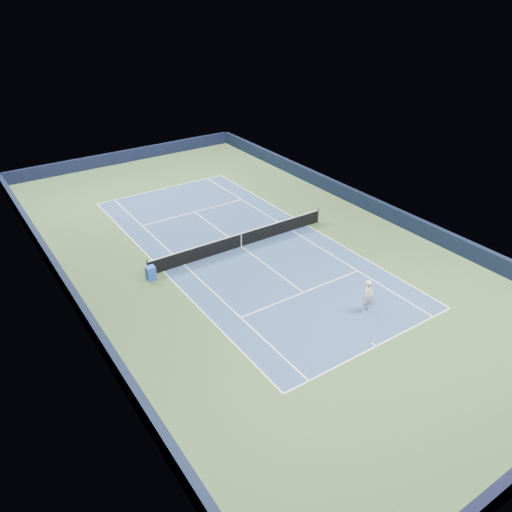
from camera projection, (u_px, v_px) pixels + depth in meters
ground at (241, 247)px, 32.15m from camera, size 40.00×40.00×0.00m
wall_far at (126, 156)px, 46.13m from camera, size 22.00×0.35×1.10m
wall_right at (363, 201)px, 37.13m from camera, size 0.35×40.00×1.10m
wall_left at (70, 292)px, 26.62m from camera, size 0.35×40.00×1.10m
court_surface at (241, 246)px, 32.15m from camera, size 10.97×23.77×0.01m
baseline_far at (163, 189)px, 40.69m from camera, size 10.97×0.08×0.00m
baseline_near at (376, 346)px, 23.60m from camera, size 10.97×0.08×0.00m
sideline_doubles_right at (307, 225)px, 34.81m from camera, size 0.08×23.77×0.00m
sideline_doubles_left at (163, 271)px, 29.48m from camera, size 0.08×23.77×0.00m
sideline_singles_right at (292, 230)px, 34.14m from camera, size 0.08×23.77×0.00m
sideline_singles_left at (184, 265)px, 30.14m from camera, size 0.08×23.77×0.00m
service_line_far at (195, 212)px, 36.75m from camera, size 8.23×0.08×0.00m
service_line_near at (304, 292)px, 27.54m from camera, size 8.23×0.08×0.00m
center_service_line at (241, 246)px, 32.14m from camera, size 0.08×12.80×0.00m
center_mark_far at (164, 189)px, 40.58m from camera, size 0.08×0.30×0.00m
center_mark_near at (374, 344)px, 23.70m from camera, size 0.08×0.30×0.00m
tennis_net at (241, 240)px, 31.90m from camera, size 12.90×0.10×1.07m
sponsor_cube at (151, 273)px, 28.54m from camera, size 0.59×0.48×0.83m
tennis_player at (368, 296)px, 25.62m from camera, size 0.86×1.32×2.77m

